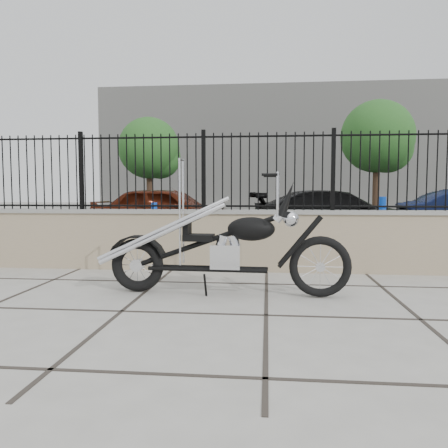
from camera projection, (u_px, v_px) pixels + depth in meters
name	position (u px, v px, depth m)	size (l,w,h in m)	color
ground_plane	(266.00, 315.00, 4.39)	(90.00, 90.00, 0.00)	#99968E
parking_lot	(267.00, 224.00, 16.80)	(30.00, 30.00, 0.00)	black
retaining_wall	(267.00, 241.00, 6.84)	(14.00, 0.36, 0.96)	gray
iron_fence	(267.00, 171.00, 6.76)	(14.00, 0.08, 1.20)	black
background_building	(268.00, 152.00, 30.39)	(22.00, 6.00, 8.00)	beige
chopper_motorcycle	(222.00, 226.00, 5.24)	(2.79, 0.49, 1.67)	black
car_red	(168.00, 212.00, 11.62)	(1.64, 4.09, 1.39)	#48170A
car_black	(336.00, 215.00, 11.41)	(1.79, 4.42, 1.28)	black
bollard_a	(154.00, 227.00, 9.10)	(0.12, 0.12, 1.02)	#0B59A9
bollard_b	(382.00, 225.00, 8.82)	(0.14, 0.14, 1.14)	#0D30CA
tree_left	(149.00, 145.00, 20.84)	(2.92, 2.92, 4.93)	#382619
tree_right	(377.00, 133.00, 19.94)	(3.31, 3.31, 5.58)	#382619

